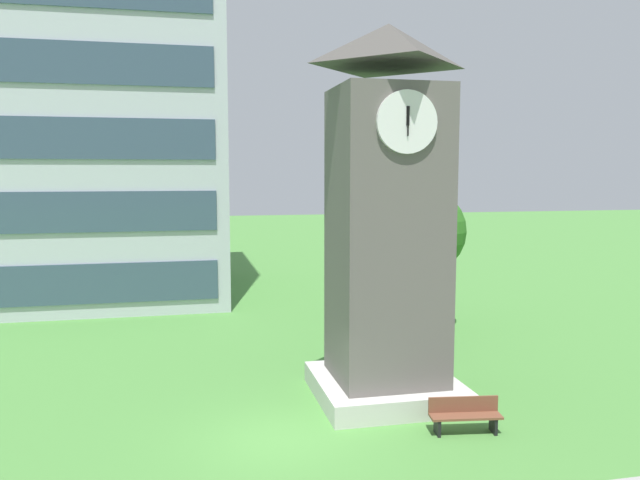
% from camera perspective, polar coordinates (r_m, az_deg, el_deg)
% --- Properties ---
extents(ground_plane, '(160.00, 160.00, 0.00)m').
position_cam_1_polar(ground_plane, '(16.27, -3.63, -17.55)').
color(ground_plane, '#4C893D').
extents(office_building, '(14.93, 12.08, 25.60)m').
position_cam_1_polar(office_building, '(36.04, -21.55, 15.76)').
color(office_building, '#B7BCC6').
rests_on(office_building, ground).
extents(clock_tower, '(3.98, 3.98, 10.60)m').
position_cam_1_polar(clock_tower, '(17.94, 6.06, 0.37)').
color(clock_tower, '#605B56').
rests_on(clock_tower, ground).
extents(park_bench, '(1.85, 0.72, 0.88)m').
position_cam_1_polar(park_bench, '(16.83, 12.99, -15.18)').
color(park_bench, brown).
rests_on(park_bench, ground).
extents(tree_by_building, '(3.59, 3.59, 5.92)m').
position_cam_1_polar(tree_by_building, '(26.29, 9.26, 0.79)').
color(tree_by_building, '#513823').
rests_on(tree_by_building, ground).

